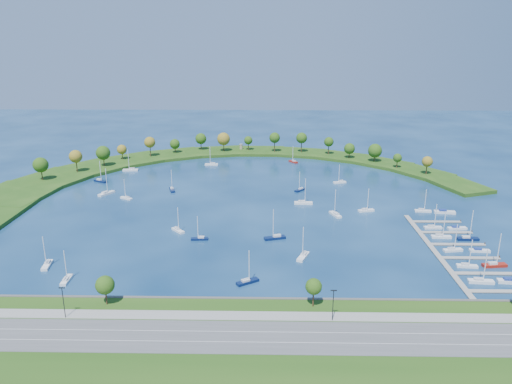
{
  "coord_description": "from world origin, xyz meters",
  "views": [
    {
      "loc": [
        9.74,
        -242.61,
        81.49
      ],
      "look_at": [
        5.0,
        5.0,
        4.0
      ],
      "focal_mm": 34.28,
      "sensor_mm": 36.0,
      "label": 1
    }
  ],
  "objects_px": {
    "moored_boat_2": "(131,169)",
    "docked_boat_7": "(468,238)",
    "moored_boat_12": "(178,230)",
    "docked_boat_11": "(444,212)",
    "moored_boat_7": "(293,161)",
    "docked_boat_1": "(511,281)",
    "moored_boat_0": "(275,237)",
    "docked_boat_2": "(467,265)",
    "moored_boat_9": "(340,182)",
    "docked_boat_0": "(481,280)",
    "docked_boat_9": "(457,228)",
    "docked_boat_5": "(479,250)",
    "moored_boat_3": "(366,210)",
    "moored_boat_14": "(126,198)",
    "moored_boat_4": "(100,180)",
    "moored_boat_16": "(247,281)",
    "dock_system": "(452,251)",
    "docked_boat_10": "(423,210)",
    "moored_boat_5": "(212,164)",
    "docked_boat_6": "(441,236)",
    "moored_boat_13": "(303,256)",
    "moored_boat_15": "(47,264)",
    "moored_boat_17": "(106,193)",
    "moored_boat_18": "(66,279)",
    "docked_boat_8": "(433,227)",
    "docked_boat_4": "(453,249)",
    "moored_boat_8": "(200,238)",
    "moored_boat_6": "(172,189)",
    "moored_boat_10": "(300,189)",
    "moored_boat_11": "(303,202)",
    "docked_boat_3": "(494,264)",
    "moored_boat_1": "(335,214)"
  },
  "relations": [
    {
      "from": "moored_boat_3",
      "to": "docked_boat_4",
      "type": "relative_size",
      "value": 1.03
    },
    {
      "from": "moored_boat_2",
      "to": "docked_boat_7",
      "type": "relative_size",
      "value": 1.07
    },
    {
      "from": "moored_boat_15",
      "to": "moored_boat_18",
      "type": "xyz_separation_m",
      "value": [
        11.92,
        -11.61,
        -0.03
      ]
    },
    {
      "from": "dock_system",
      "to": "moored_boat_1",
      "type": "distance_m",
      "value": 58.34
    },
    {
      "from": "moored_boat_8",
      "to": "docked_boat_10",
      "type": "distance_m",
      "value": 112.25
    },
    {
      "from": "moored_boat_6",
      "to": "docked_boat_7",
      "type": "bearing_deg",
      "value": 46.33
    },
    {
      "from": "moored_boat_12",
      "to": "docked_boat_4",
      "type": "distance_m",
      "value": 115.89
    },
    {
      "from": "moored_boat_18",
      "to": "docked_boat_4",
      "type": "xyz_separation_m",
      "value": [
        145.57,
        28.4,
        0.0
      ]
    },
    {
      "from": "docked_boat_11",
      "to": "dock_system",
      "type": "bearing_deg",
      "value": -98.82
    },
    {
      "from": "moored_boat_0",
      "to": "moored_boat_1",
      "type": "distance_m",
      "value": 41.92
    },
    {
      "from": "moored_boat_1",
      "to": "moored_boat_2",
      "type": "height_order",
      "value": "moored_boat_2"
    },
    {
      "from": "moored_boat_12",
      "to": "docked_boat_11",
      "type": "relative_size",
      "value": 1.12
    },
    {
      "from": "docked_boat_0",
      "to": "moored_boat_10",
      "type": "bearing_deg",
      "value": 122.37
    },
    {
      "from": "moored_boat_4",
      "to": "moored_boat_16",
      "type": "distance_m",
      "value": 155.8
    },
    {
      "from": "docked_boat_11",
      "to": "moored_boat_8",
      "type": "bearing_deg",
      "value": -156.39
    },
    {
      "from": "docked_boat_7",
      "to": "docked_boat_5",
      "type": "bearing_deg",
      "value": -89.82
    },
    {
      "from": "dock_system",
      "to": "docked_boat_10",
      "type": "height_order",
      "value": "docked_boat_10"
    },
    {
      "from": "moored_boat_4",
      "to": "moored_boat_0",
      "type": "bearing_deg",
      "value": -11.18
    },
    {
      "from": "moored_boat_7",
      "to": "docked_boat_1",
      "type": "relative_size",
      "value": 1.22
    },
    {
      "from": "docked_boat_0",
      "to": "moored_boat_6",
      "type": "bearing_deg",
      "value": 145.21
    },
    {
      "from": "moored_boat_12",
      "to": "docked_boat_9",
      "type": "height_order",
      "value": "moored_boat_12"
    },
    {
      "from": "moored_boat_0",
      "to": "moored_boat_14",
      "type": "height_order",
      "value": "moored_boat_0"
    },
    {
      "from": "docked_boat_3",
      "to": "docked_boat_8",
      "type": "bearing_deg",
      "value": 98.23
    },
    {
      "from": "moored_boat_6",
      "to": "docked_boat_2",
      "type": "xyz_separation_m",
      "value": [
        128.15,
        -94.3,
        -0.04
      ]
    },
    {
      "from": "moored_boat_3",
      "to": "moored_boat_14",
      "type": "bearing_deg",
      "value": 157.2
    },
    {
      "from": "moored_boat_2",
      "to": "moored_boat_6",
      "type": "distance_m",
      "value": 55.36
    },
    {
      "from": "moored_boat_3",
      "to": "moored_boat_4",
      "type": "distance_m",
      "value": 156.73
    },
    {
      "from": "moored_boat_9",
      "to": "docked_boat_0",
      "type": "bearing_deg",
      "value": 88.72
    },
    {
      "from": "moored_boat_5",
      "to": "docked_boat_11",
      "type": "bearing_deg",
      "value": 140.82
    },
    {
      "from": "docked_boat_8",
      "to": "docked_boat_11",
      "type": "relative_size",
      "value": 1.14
    },
    {
      "from": "docked_boat_9",
      "to": "docked_boat_5",
      "type": "bearing_deg",
      "value": -95.42
    },
    {
      "from": "moored_boat_11",
      "to": "docked_boat_7",
      "type": "distance_m",
      "value": 80.95
    },
    {
      "from": "moored_boat_14",
      "to": "moored_boat_5",
      "type": "bearing_deg",
      "value": -86.0
    },
    {
      "from": "docked_boat_10",
      "to": "moored_boat_17",
      "type": "bearing_deg",
      "value": 177.62
    },
    {
      "from": "moored_boat_17",
      "to": "moored_boat_18",
      "type": "xyz_separation_m",
      "value": [
        17.34,
        -100.3,
        -0.1
      ]
    },
    {
      "from": "moored_boat_2",
      "to": "moored_boat_17",
      "type": "height_order",
      "value": "moored_boat_17"
    },
    {
      "from": "moored_boat_5",
      "to": "docked_boat_1",
      "type": "distance_m",
      "value": 205.79
    },
    {
      "from": "moored_boat_11",
      "to": "docked_boat_11",
      "type": "distance_m",
      "value": 69.42
    },
    {
      "from": "moored_boat_6",
      "to": "moored_boat_9",
      "type": "relative_size",
      "value": 1.1
    },
    {
      "from": "moored_boat_9",
      "to": "docked_boat_5",
      "type": "height_order",
      "value": "moored_boat_9"
    },
    {
      "from": "moored_boat_18",
      "to": "docked_boat_5",
      "type": "distance_m",
      "value": 158.52
    },
    {
      "from": "moored_boat_13",
      "to": "moored_boat_15",
      "type": "bearing_deg",
      "value": -61.6
    },
    {
      "from": "moored_boat_0",
      "to": "moored_boat_2",
      "type": "relative_size",
      "value": 0.95
    },
    {
      "from": "moored_boat_0",
      "to": "docked_boat_2",
      "type": "relative_size",
      "value": 1.21
    },
    {
      "from": "moored_boat_17",
      "to": "docked_boat_8",
      "type": "height_order",
      "value": "moored_boat_17"
    },
    {
      "from": "moored_boat_8",
      "to": "docked_boat_10",
      "type": "bearing_deg",
      "value": -165.47
    },
    {
      "from": "moored_boat_13",
      "to": "docked_boat_2",
      "type": "bearing_deg",
      "value": 106.26
    },
    {
      "from": "moored_boat_18",
      "to": "docked_boat_9",
      "type": "height_order",
      "value": "moored_boat_18"
    },
    {
      "from": "moored_boat_4",
      "to": "docked_boat_3",
      "type": "xyz_separation_m",
      "value": [
        184.76,
        -110.52,
        0.01
      ]
    },
    {
      "from": "moored_boat_0",
      "to": "docked_boat_6",
      "type": "relative_size",
      "value": 1.1
    }
  ]
}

